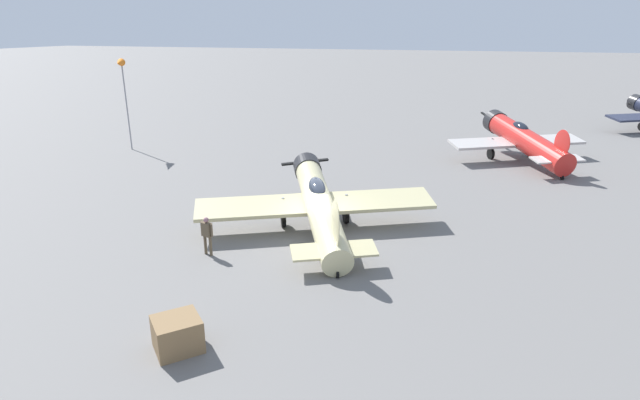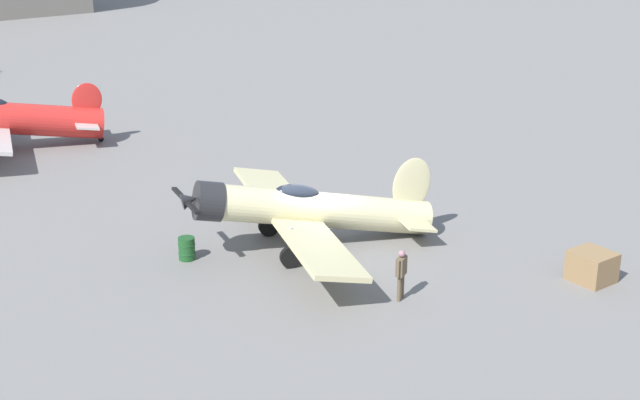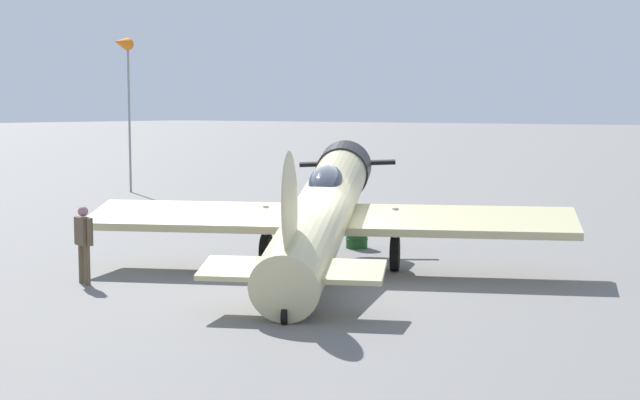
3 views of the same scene
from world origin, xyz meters
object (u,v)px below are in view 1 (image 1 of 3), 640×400
(airplane_foreground, at_px, (318,203))
(airplane_mid_apron, at_px, (522,139))
(ground_crew_mechanic, at_px, (207,232))
(windsock_mast, at_px, (120,68))
(equipment_crate, at_px, (177,334))
(fuel_drum, at_px, (310,195))

(airplane_foreground, bearing_deg, airplane_mid_apron, -56.75)
(ground_crew_mechanic, xyz_separation_m, windsock_mast, (-15.23, 14.95, 5.27))
(airplane_mid_apron, xyz_separation_m, windsock_mast, (-28.73, -5.82, 4.65))
(ground_crew_mechanic, bearing_deg, equipment_crate, 37.48)
(equipment_crate, height_order, windsock_mast, windsock_mast)
(airplane_mid_apron, xyz_separation_m, fuel_drum, (-11.53, -13.05, -1.24))
(fuel_drum, bearing_deg, ground_crew_mechanic, -104.37)
(airplane_mid_apron, height_order, equipment_crate, airplane_mid_apron)
(airplane_mid_apron, bearing_deg, airplane_foreground, 120.76)
(ground_crew_mechanic, xyz_separation_m, fuel_drum, (1.98, 7.73, -0.62))
(airplane_foreground, height_order, airplane_mid_apron, airplane_mid_apron)
(fuel_drum, distance_m, windsock_mast, 19.57)
(ground_crew_mechanic, xyz_separation_m, equipment_crate, (2.47, -6.20, -0.52))
(fuel_drum, bearing_deg, equipment_crate, -87.98)
(airplane_foreground, xyz_separation_m, equipment_crate, (-1.26, -9.91, -0.97))
(airplane_mid_apron, bearing_deg, ground_crew_mechanic, 117.54)
(airplane_foreground, relative_size, equipment_crate, 6.02)
(ground_crew_mechanic, distance_m, fuel_drum, 8.00)
(airplane_mid_apron, distance_m, windsock_mast, 29.69)
(airplane_mid_apron, height_order, fuel_drum, airplane_mid_apron)
(airplane_mid_apron, height_order, windsock_mast, windsock_mast)
(airplane_foreground, distance_m, windsock_mast, 22.56)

